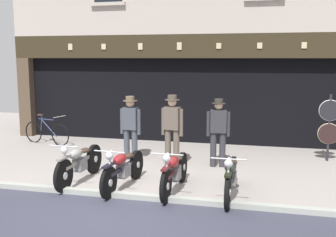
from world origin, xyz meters
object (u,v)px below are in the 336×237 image
motorcycle_center_right (231,176)px  salesman_right (218,130)px  shopkeeper_center (172,126)px  leaning_bicycle (46,132)px  motorcycle_center (174,171)px  motorcycle_left (79,162)px  advert_board_near (132,88)px  salesman_left (130,125)px  tyre_sign_pole (329,123)px  motorcycle_center_left (123,168)px

motorcycle_center_right → salesman_right: size_ratio=1.19×
shopkeeper_center → leaning_bicycle: 4.60m
motorcycle_center → salesman_right: (0.61, 2.07, 0.49)m
motorcycle_left → leaning_bicycle: motorcycle_left is taller
motorcycle_left → advert_board_near: bearing=-83.8°
salesman_left → tyre_sign_pole: size_ratio=0.96×
tyre_sign_pole → advert_board_near: 5.98m
motorcycle_center → salesman_right: bearing=-105.2°
motorcycle_center → shopkeeper_center: bearing=-74.5°
motorcycle_left → leaning_bicycle: 4.26m
motorcycle_center_right → motorcycle_center: bearing=-2.4°
salesman_left → tyre_sign_pole: (4.94, 1.04, 0.07)m
salesman_left → salesman_right: salesman_right is taller
motorcycle_left → salesman_right: bearing=-143.0°
motorcycle_left → leaning_bicycle: bearing=-49.3°
motorcycle_center_left → leaning_bicycle: 5.08m
tyre_sign_pole → leaning_bicycle: bearing=178.9°
salesman_left → shopkeeper_center: shopkeeper_center is taller
salesman_left → shopkeeper_center: size_ratio=0.95×
motorcycle_center_left → advert_board_near: bearing=-69.2°
motorcycle_center_right → salesman_right: 2.22m
motorcycle_left → salesman_left: 2.20m
tyre_sign_pole → leaning_bicycle: tyre_sign_pole is taller
leaning_bicycle → tyre_sign_pole: bearing=103.2°
shopkeeper_center → advert_board_near: 3.55m
motorcycle_left → motorcycle_center: 2.09m
motorcycle_center_right → tyre_sign_pole: (2.17, 3.31, 0.57)m
salesman_right → shopkeeper_center: bearing=0.1°
salesman_left → leaning_bicycle: 3.39m
motorcycle_center_left → leaning_bicycle: size_ratio=1.15×
salesman_right → tyre_sign_pole: (2.66, 1.21, 0.07)m
motorcycle_center → shopkeeper_center: shopkeeper_center is taller
motorcycle_center_right → salesman_right: bearing=-77.1°
salesman_left → salesman_right: size_ratio=1.00×
salesman_right → advert_board_near: 4.16m
salesman_left → advert_board_near: size_ratio=1.77×
motorcycle_center_right → salesman_right: salesman_right is taller
motorcycle_center_left → motorcycle_center: 1.06m
tyre_sign_pole → advert_board_near: size_ratio=1.83×
motorcycle_left → shopkeeper_center: shopkeeper_center is taller
shopkeeper_center → tyre_sign_pole: shopkeeper_center is taller
salesman_right → advert_board_near: size_ratio=1.77×
motorcycle_left → motorcycle_center: bearing=177.7°
motorcycle_left → motorcycle_center_left: 1.04m
salesman_right → advert_board_near: bearing=-49.4°
motorcycle_center_right → advert_board_near: size_ratio=2.10×
motorcycle_left → salesman_right: 3.35m
tyre_sign_pole → advert_board_near: advert_board_near is taller
salesman_right → advert_board_near: advert_board_near is taller
motorcycle_center_right → tyre_sign_pole: size_ratio=1.15×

